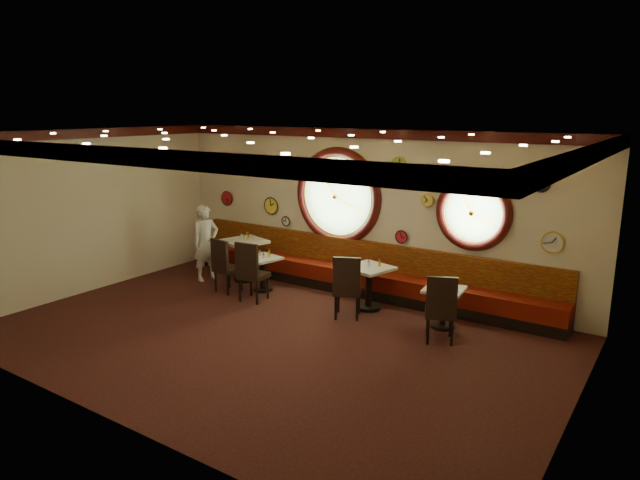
% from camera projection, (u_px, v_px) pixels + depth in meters
% --- Properties ---
extents(floor, '(9.00, 6.00, 0.00)m').
position_uv_depth(floor, '(270.00, 337.00, 9.15)').
color(floor, black).
rests_on(floor, ground).
extents(ceiling, '(9.00, 6.00, 0.02)m').
position_uv_depth(ceiling, '(266.00, 135.00, 8.42)').
color(ceiling, gold).
rests_on(ceiling, wall_back).
extents(wall_back, '(9.00, 0.02, 3.20)m').
position_uv_depth(wall_back, '(364.00, 211.00, 11.21)').
color(wall_back, beige).
rests_on(wall_back, floor).
extents(wall_front, '(9.00, 0.02, 3.20)m').
position_uv_depth(wall_front, '(99.00, 290.00, 6.36)').
color(wall_front, beige).
rests_on(wall_front, floor).
extents(wall_left, '(0.02, 6.00, 3.20)m').
position_uv_depth(wall_left, '(90.00, 211.00, 11.23)').
color(wall_left, beige).
rests_on(wall_left, floor).
extents(wall_right, '(0.02, 6.00, 3.20)m').
position_uv_depth(wall_right, '(583.00, 291.00, 6.34)').
color(wall_right, beige).
rests_on(wall_right, floor).
extents(molding_back, '(9.00, 0.10, 0.18)m').
position_uv_depth(molding_back, '(364.00, 134.00, 10.83)').
color(molding_back, '#3A0C0A').
rests_on(molding_back, wall_back).
extents(molding_front, '(9.00, 0.10, 0.18)m').
position_uv_depth(molding_front, '(90.00, 154.00, 6.06)').
color(molding_front, '#3A0C0A').
rests_on(molding_front, wall_back).
extents(molding_left, '(0.10, 6.00, 0.18)m').
position_uv_depth(molding_left, '(84.00, 133.00, 10.86)').
color(molding_left, '#3A0C0A').
rests_on(molding_left, wall_back).
extents(molding_right, '(0.10, 6.00, 0.18)m').
position_uv_depth(molding_right, '(593.00, 154.00, 6.03)').
color(molding_right, '#3A0C0A').
rests_on(molding_right, wall_back).
extents(banquette_base, '(8.00, 0.55, 0.20)m').
position_uv_depth(banquette_base, '(356.00, 288.00, 11.32)').
color(banquette_base, black).
rests_on(banquette_base, floor).
extents(banquette_seat, '(8.00, 0.55, 0.30)m').
position_uv_depth(banquette_seat, '(356.00, 276.00, 11.27)').
color(banquette_seat, '#5B1007').
rests_on(banquette_seat, banquette_base).
extents(banquette_back, '(8.00, 0.10, 0.55)m').
position_uv_depth(banquette_back, '(362.00, 254.00, 11.36)').
color(banquette_back, '#5C0D07').
rests_on(banquette_back, wall_back).
extents(porthole_left_glass, '(1.66, 0.02, 1.66)m').
position_uv_depth(porthole_left_glass, '(338.00, 196.00, 11.48)').
color(porthole_left_glass, '#86B36B').
rests_on(porthole_left_glass, wall_back).
extents(porthole_left_frame, '(1.98, 0.18, 1.98)m').
position_uv_depth(porthole_left_frame, '(338.00, 196.00, 11.46)').
color(porthole_left_frame, '#3A0C0A').
rests_on(porthole_left_frame, wall_back).
extents(porthole_left_ring, '(1.61, 0.03, 1.61)m').
position_uv_depth(porthole_left_ring, '(337.00, 197.00, 11.44)').
color(porthole_left_ring, gold).
rests_on(porthole_left_ring, wall_back).
extents(porthole_right_glass, '(1.10, 0.02, 1.10)m').
position_uv_depth(porthole_right_glass, '(474.00, 213.00, 9.97)').
color(porthole_right_glass, '#86B36B').
rests_on(porthole_right_glass, wall_back).
extents(porthole_right_frame, '(1.38, 0.18, 1.38)m').
position_uv_depth(porthole_right_frame, '(473.00, 213.00, 9.96)').
color(porthole_right_frame, '#3A0C0A').
rests_on(porthole_right_frame, wall_back).
extents(porthole_right_ring, '(1.09, 0.03, 1.09)m').
position_uv_depth(porthole_right_ring, '(473.00, 213.00, 9.93)').
color(porthole_right_ring, gold).
rests_on(porthole_right_ring, wall_back).
extents(wall_clock_0, '(0.24, 0.03, 0.24)m').
position_uv_depth(wall_clock_0, '(282.00, 163.00, 12.07)').
color(wall_clock_0, black).
rests_on(wall_clock_0, wall_back).
extents(wall_clock_1, '(0.28, 0.03, 0.28)m').
position_uv_depth(wall_clock_1, '(542.00, 183.00, 9.21)').
color(wall_clock_1, black).
rests_on(wall_clock_1, wall_back).
extents(wall_clock_2, '(0.20, 0.03, 0.20)m').
position_uv_depth(wall_clock_2, '(286.00, 221.00, 12.30)').
color(wall_clock_2, silver).
rests_on(wall_clock_2, wall_back).
extents(wall_clock_3, '(0.32, 0.03, 0.32)m').
position_uv_depth(wall_clock_3, '(227.00, 198.00, 13.14)').
color(wall_clock_3, red).
rests_on(wall_clock_3, wall_back).
extents(wall_clock_4, '(0.26, 0.03, 0.26)m').
position_uv_depth(wall_clock_4, '(239.00, 165.00, 12.75)').
color(wall_clock_4, '#83CF29').
rests_on(wall_clock_4, wall_back).
extents(wall_clock_5, '(0.24, 0.03, 0.24)m').
position_uv_depth(wall_clock_5, '(402.00, 237.00, 10.81)').
color(wall_clock_5, red).
rests_on(wall_clock_5, wall_back).
extents(wall_clock_6, '(0.36, 0.03, 0.36)m').
position_uv_depth(wall_clock_6, '(271.00, 206.00, 12.45)').
color(wall_clock_6, yellow).
rests_on(wall_clock_6, wall_back).
extents(wall_clock_7, '(0.34, 0.03, 0.34)m').
position_uv_depth(wall_clock_7, '(552.00, 242.00, 9.29)').
color(wall_clock_7, silver).
rests_on(wall_clock_7, wall_back).
extents(wall_clock_8, '(0.30, 0.03, 0.30)m').
position_uv_depth(wall_clock_8, '(399.00, 165.00, 10.56)').
color(wall_clock_8, '#83CA3F').
rests_on(wall_clock_8, wall_back).
extents(wall_clock_9, '(0.22, 0.03, 0.22)m').
position_uv_depth(wall_clock_9, '(428.00, 200.00, 10.37)').
color(wall_clock_9, '#FCDD54').
rests_on(wall_clock_9, wall_back).
extents(table_a, '(1.01, 1.01, 0.88)m').
position_uv_depth(table_a, '(245.00, 255.00, 12.05)').
color(table_a, black).
rests_on(table_a, floor).
extents(table_b, '(0.74, 0.74, 0.69)m').
position_uv_depth(table_b, '(262.00, 270.00, 11.38)').
color(table_b, black).
rests_on(table_b, floor).
extents(table_c, '(0.88, 0.88, 0.80)m').
position_uv_depth(table_c, '(369.00, 282.00, 10.31)').
color(table_c, black).
rests_on(table_c, floor).
extents(table_d, '(0.70, 0.70, 0.69)m').
position_uv_depth(table_d, '(443.00, 303.00, 9.44)').
color(table_d, black).
rests_on(table_d, floor).
extents(chair_a, '(0.50, 0.50, 0.68)m').
position_uv_depth(chair_a, '(224.00, 262.00, 11.21)').
color(chair_a, black).
rests_on(chair_a, floor).
extents(chair_b, '(0.54, 0.54, 0.72)m').
position_uv_depth(chair_b, '(250.00, 268.00, 10.67)').
color(chair_b, black).
rests_on(chair_b, floor).
extents(chair_c, '(0.63, 0.63, 0.70)m').
position_uv_depth(chair_c, '(347.00, 283.00, 9.80)').
color(chair_c, black).
rests_on(chair_c, floor).
extents(chair_d, '(0.61, 0.61, 0.68)m').
position_uv_depth(chair_d, '(441.00, 305.00, 8.77)').
color(chair_d, black).
rests_on(chair_d, floor).
extents(condiment_a_salt, '(0.04, 0.04, 0.11)m').
position_uv_depth(condiment_a_salt, '(242.00, 236.00, 12.07)').
color(condiment_a_salt, silver).
rests_on(condiment_a_salt, table_a).
extents(condiment_b_salt, '(0.04, 0.04, 0.10)m').
position_uv_depth(condiment_b_salt, '(260.00, 253.00, 11.44)').
color(condiment_b_salt, silver).
rests_on(condiment_b_salt, table_b).
extents(condiment_c_salt, '(0.04, 0.04, 0.11)m').
position_uv_depth(condiment_c_salt, '(369.00, 262.00, 10.34)').
color(condiment_c_salt, '#BCBCC1').
rests_on(condiment_c_salt, table_c).
extents(condiment_d_salt, '(0.04, 0.04, 0.11)m').
position_uv_depth(condiment_d_salt, '(440.00, 283.00, 9.46)').
color(condiment_d_salt, silver).
rests_on(condiment_d_salt, table_d).
extents(condiment_a_pepper, '(0.04, 0.04, 0.11)m').
position_uv_depth(condiment_a_pepper, '(244.00, 237.00, 11.97)').
color(condiment_a_pepper, silver).
rests_on(condiment_a_pepper, table_a).
extents(condiment_b_pepper, '(0.04, 0.04, 0.10)m').
position_uv_depth(condiment_b_pepper, '(263.00, 256.00, 11.25)').
color(condiment_b_pepper, '#BBBCC0').
rests_on(condiment_b_pepper, table_b).
extents(condiment_c_pepper, '(0.04, 0.04, 0.11)m').
position_uv_depth(condiment_c_pepper, '(369.00, 264.00, 10.21)').
color(condiment_c_pepper, silver).
rests_on(condiment_c_pepper, table_c).
extents(condiment_d_pepper, '(0.04, 0.04, 0.10)m').
position_uv_depth(condiment_d_pepper, '(446.00, 285.00, 9.36)').
color(condiment_d_pepper, '#BCBBC0').
rests_on(condiment_d_pepper, table_d).
extents(condiment_a_bottle, '(0.05, 0.05, 0.16)m').
position_uv_depth(condiment_a_bottle, '(248.00, 236.00, 11.95)').
color(condiment_a_bottle, yellow).
rests_on(condiment_a_bottle, table_a).
extents(condiment_b_bottle, '(0.05, 0.05, 0.16)m').
position_uv_depth(condiment_b_bottle, '(269.00, 253.00, 11.34)').
color(condiment_b_bottle, gold).
rests_on(condiment_b_bottle, table_b).
extents(condiment_c_bottle, '(0.04, 0.04, 0.14)m').
position_uv_depth(condiment_c_bottle, '(380.00, 263.00, 10.25)').
color(condiment_c_bottle, orange).
rests_on(condiment_c_bottle, table_c).
extents(condiment_d_bottle, '(0.05, 0.05, 0.17)m').
position_uv_depth(condiment_d_bottle, '(449.00, 283.00, 9.36)').
color(condiment_d_bottle, gold).
rests_on(condiment_d_bottle, table_d).
extents(waiter, '(0.55, 0.68, 1.61)m').
position_uv_depth(waiter, '(206.00, 243.00, 12.03)').
color(waiter, silver).
rests_on(waiter, floor).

